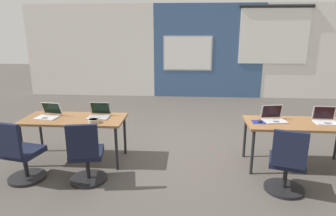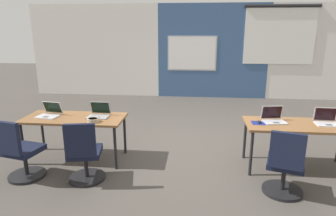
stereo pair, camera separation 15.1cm
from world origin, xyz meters
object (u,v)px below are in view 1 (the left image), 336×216
object	(u,v)px
desk_near_right	(299,126)
chair_near_left_end	(21,157)
laptop_near_left_end	(48,114)
desk_near_left	(74,122)
laptop_near_right_inner	(274,118)
laptop_near_right_end	(325,119)
chair_near_right_inner	(287,167)
mouse_near_right_inner	(260,121)
laptop_near_left_inner	(99,114)
snack_bowl	(94,121)
chair_near_left_inner	(86,158)

from	to	relation	value
desk_near_right	chair_near_left_end	bearing A→B (deg)	-169.56
laptop_near_left_end	chair_near_left_end	distance (m)	0.86
desk_near_left	laptop_near_left_end	world-z (taller)	laptop_near_left_end
desk_near_left	desk_near_right	distance (m)	3.50
chair_near_left_end	laptop_near_right_inner	xyz separation A→B (m)	(3.63, 0.81, 0.39)
desk_near_right	laptop_near_right_end	bearing A→B (deg)	6.15
chair_near_right_inner	chair_near_left_end	bearing A→B (deg)	15.51
chair_near_left_end	mouse_near_right_inner	size ratio (longest dim) A/B	8.85
laptop_near_left_inner	laptop_near_right_inner	bearing A→B (deg)	0.60
laptop_near_left_inner	chair_near_left_end	distance (m)	1.27
laptop_near_left_end	snack_bowl	size ratio (longest dim) A/B	2.08
chair_near_left_inner	laptop_near_right_end	xyz separation A→B (m)	(3.47, 0.76, 0.39)
desk_near_left	snack_bowl	bearing A→B (deg)	-28.44
mouse_near_right_inner	laptop_near_right_end	size ratio (longest dim) A/B	0.31
chair_near_left_inner	snack_bowl	xyz separation A→B (m)	(-0.03, 0.51, 0.38)
mouse_near_right_inner	desk_near_right	bearing A→B (deg)	1.38
desk_near_right	chair_near_right_inner	world-z (taller)	chair_near_right_inner
chair_near_left_end	mouse_near_right_inner	world-z (taller)	chair_near_left_end
laptop_near_left_end	snack_bowl	world-z (taller)	laptop_near_left_end
chair_near_left_end	snack_bowl	distance (m)	1.11
laptop_near_left_inner	laptop_near_left_end	distance (m)	0.81
desk_near_left	snack_bowl	xyz separation A→B (m)	(0.39, -0.21, 0.10)
desk_near_right	laptop_near_right_end	world-z (taller)	laptop_near_right_end
desk_near_left	chair_near_left_end	size ratio (longest dim) A/B	1.74
chair_near_left_inner	laptop_near_right_end	world-z (taller)	laptop_near_right_end
mouse_near_right_inner	snack_bowl	bearing A→B (deg)	-175.52
laptop_near_right_inner	mouse_near_right_inner	bearing A→B (deg)	-168.79
chair_near_left_end	snack_bowl	size ratio (longest dim) A/B	5.18
laptop_near_left_inner	laptop_near_right_inner	distance (m)	2.74
mouse_near_right_inner	laptop_near_left_inner	bearing A→B (deg)	177.96
laptop_near_left_end	chair_near_left_end	bearing A→B (deg)	-88.62
chair_near_right_inner	laptop_near_right_end	world-z (taller)	laptop_near_right_end
desk_near_left	laptop_near_left_end	size ratio (longest dim) A/B	4.33
laptop_near_left_inner	mouse_near_right_inner	distance (m)	2.52
desk_near_right	laptop_near_right_inner	distance (m)	0.39
snack_bowl	laptop_near_left_end	bearing A→B (deg)	164.22
desk_near_right	laptop_near_right_inner	size ratio (longest dim) A/B	4.31
laptop_near_right_end	snack_bowl	bearing A→B (deg)	-173.65
chair_near_left_inner	laptop_near_right_end	bearing A→B (deg)	-178.43
mouse_near_right_inner	desk_near_left	bearing A→B (deg)	179.71
laptop_near_left_inner	laptop_near_right_end	distance (m)	3.50
laptop_near_left_inner	laptop_near_right_inner	world-z (taller)	laptop_near_right_inner
desk_near_left	desk_near_right	size ratio (longest dim) A/B	1.00
desk_near_left	laptop_near_left_inner	world-z (taller)	laptop_near_left_inner
desk_near_right	snack_bowl	size ratio (longest dim) A/B	9.01
laptop_near_right_inner	snack_bowl	size ratio (longest dim) A/B	2.09
laptop_near_left_inner	chair_near_left_end	size ratio (longest dim) A/B	0.36
desk_near_left	snack_bowl	size ratio (longest dim) A/B	9.01
desk_near_left	laptop_near_right_end	world-z (taller)	laptop_near_right_end
snack_bowl	laptop_near_right_end	bearing A→B (deg)	4.14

